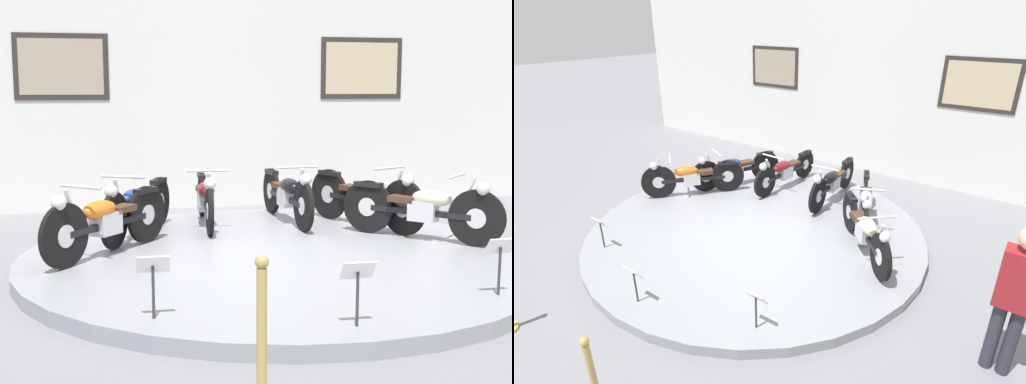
% 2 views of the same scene
% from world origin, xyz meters
% --- Properties ---
extents(ground_plane, '(60.00, 60.00, 0.00)m').
position_xyz_m(ground_plane, '(0.00, 0.00, 0.00)').
color(ground_plane, slate).
extents(display_platform, '(5.58, 5.58, 0.14)m').
position_xyz_m(display_platform, '(0.00, 0.00, 0.07)').
color(display_platform, gray).
rests_on(display_platform, ground_plane).
extents(back_wall, '(14.00, 0.22, 4.06)m').
position_xyz_m(back_wall, '(0.00, 4.05, 2.03)').
color(back_wall, silver).
rests_on(back_wall, ground_plane).
extents(motorcycle_orange, '(1.34, 1.57, 0.81)m').
position_xyz_m(motorcycle_orange, '(-1.83, 0.29, 0.54)').
color(motorcycle_orange, black).
rests_on(motorcycle_orange, display_platform).
extents(motorcycle_blue, '(0.92, 1.81, 0.79)m').
position_xyz_m(motorcycle_blue, '(-1.46, 1.16, 0.53)').
color(motorcycle_blue, black).
rests_on(motorcycle_blue, display_platform).
extents(motorcycle_maroon, '(0.54, 1.96, 0.78)m').
position_xyz_m(motorcycle_maroon, '(-0.55, 1.70, 0.52)').
color(motorcycle_maroon, black).
rests_on(motorcycle_maroon, display_platform).
extents(motorcycle_black, '(0.54, 1.99, 0.80)m').
position_xyz_m(motorcycle_black, '(0.55, 1.70, 0.53)').
color(motorcycle_black, black).
rests_on(motorcycle_black, display_platform).
extents(motorcycle_silver, '(0.86, 1.88, 0.82)m').
position_xyz_m(motorcycle_silver, '(1.46, 1.16, 0.55)').
color(motorcycle_silver, black).
rests_on(motorcycle_silver, display_platform).
extents(motorcycle_cream, '(1.40, 1.51, 0.80)m').
position_xyz_m(motorcycle_cream, '(1.83, 0.29, 0.54)').
color(motorcycle_cream, black).
rests_on(motorcycle_cream, display_platform).
extents(info_placard_front_left, '(0.26, 0.11, 0.51)m').
position_xyz_m(info_placard_front_left, '(-1.49, -1.93, 0.51)').
color(info_placard_front_left, '#333338').
rests_on(info_placard_front_left, display_platform).
extents(info_placard_front_centre, '(0.26, 0.11, 0.51)m').
position_xyz_m(info_placard_front_centre, '(0.00, -2.44, 0.51)').
color(info_placard_front_centre, '#333338').
rests_on(info_placard_front_centre, display_platform).
extents(info_placard_front_right, '(0.26, 0.11, 0.51)m').
position_xyz_m(info_placard_front_right, '(1.49, -1.93, 0.51)').
color(info_placard_front_right, '#333338').
rests_on(info_placard_front_right, display_platform).
extents(visitor_standing, '(0.36, 0.22, 1.70)m').
position_xyz_m(visitor_standing, '(3.82, -0.80, 0.97)').
color(visitor_standing, '#2D2D38').
rests_on(visitor_standing, ground_plane).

